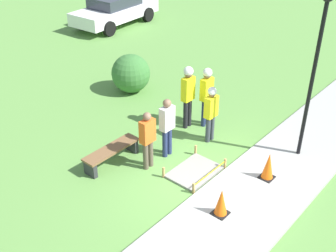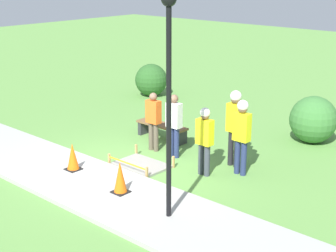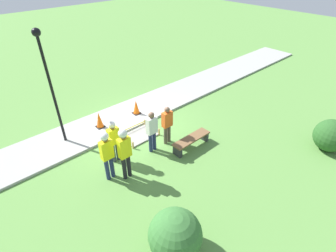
{
  "view_description": "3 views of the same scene",
  "coord_description": "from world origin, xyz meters",
  "px_view_note": "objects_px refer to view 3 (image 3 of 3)",
  "views": [
    {
      "loc": [
        -6.71,
        -4.57,
        6.57
      ],
      "look_at": [
        0.45,
        1.61,
        0.91
      ],
      "focal_mm": 45.0,
      "sensor_mm": 36.0,
      "label": 1
    },
    {
      "loc": [
        8.84,
        -7.96,
        4.85
      ],
      "look_at": [
        0.47,
        1.37,
        0.92
      ],
      "focal_mm": 55.0,
      "sensor_mm": 36.0,
      "label": 2
    },
    {
      "loc": [
        5.25,
        7.85,
        6.43
      ],
      "look_at": [
        -0.31,
        1.68,
        0.8
      ],
      "focal_mm": 28.0,
      "sensor_mm": 36.0,
      "label": 3
    }
  ],
  "objects_px": {
    "traffic_cone_near_patch": "(136,107)",
    "lamppost_near": "(48,74)",
    "traffic_cone_far_patch": "(99,120)",
    "worker_assistant": "(114,138)",
    "park_bench": "(191,141)",
    "bystander_in_gray_shirt": "(152,130)",
    "worker_supervisor": "(124,149)",
    "bystander_in_orange_shirt": "(167,123)",
    "worker_trainee": "(107,152)"
  },
  "relations": [
    {
      "from": "bystander_in_gray_shirt",
      "to": "lamppost_near",
      "type": "relative_size",
      "value": 0.39
    },
    {
      "from": "traffic_cone_near_patch",
      "to": "worker_assistant",
      "type": "distance_m",
      "value": 3.22
    },
    {
      "from": "park_bench",
      "to": "lamppost_near",
      "type": "distance_m",
      "value": 5.63
    },
    {
      "from": "worker_assistant",
      "to": "worker_supervisor",
      "type": "bearing_deg",
      "value": 79.17
    },
    {
      "from": "bystander_in_gray_shirt",
      "to": "park_bench",
      "type": "bearing_deg",
      "value": 144.83
    },
    {
      "from": "park_bench",
      "to": "lamppost_near",
      "type": "height_order",
      "value": "lamppost_near"
    },
    {
      "from": "worker_supervisor",
      "to": "lamppost_near",
      "type": "xyz_separation_m",
      "value": [
        0.73,
        -3.26,
        1.7
      ]
    },
    {
      "from": "bystander_in_gray_shirt",
      "to": "lamppost_near",
      "type": "xyz_separation_m",
      "value": [
        2.26,
        -2.73,
        1.93
      ]
    },
    {
      "from": "traffic_cone_near_patch",
      "to": "park_bench",
      "type": "distance_m",
      "value": 3.36
    },
    {
      "from": "traffic_cone_near_patch",
      "to": "traffic_cone_far_patch",
      "type": "height_order",
      "value": "traffic_cone_far_patch"
    },
    {
      "from": "park_bench",
      "to": "lamppost_near",
      "type": "xyz_separation_m",
      "value": [
        3.49,
        -3.59,
        2.57
      ]
    },
    {
      "from": "bystander_in_orange_shirt",
      "to": "traffic_cone_far_patch",
      "type": "bearing_deg",
      "value": -60.38
    },
    {
      "from": "worker_assistant",
      "to": "lamppost_near",
      "type": "xyz_separation_m",
      "value": [
        0.91,
        -2.29,
        1.9
      ]
    },
    {
      "from": "traffic_cone_near_patch",
      "to": "worker_supervisor",
      "type": "xyz_separation_m",
      "value": [
        2.6,
        3.02,
        0.76
      ]
    },
    {
      "from": "lamppost_near",
      "to": "park_bench",
      "type": "bearing_deg",
      "value": 134.14
    },
    {
      "from": "traffic_cone_near_patch",
      "to": "worker_assistant",
      "type": "height_order",
      "value": "worker_assistant"
    },
    {
      "from": "worker_supervisor",
      "to": "worker_assistant",
      "type": "height_order",
      "value": "worker_supervisor"
    },
    {
      "from": "traffic_cone_near_patch",
      "to": "bystander_in_orange_shirt",
      "type": "distance_m",
      "value": 2.56
    },
    {
      "from": "worker_supervisor",
      "to": "bystander_in_gray_shirt",
      "type": "xyz_separation_m",
      "value": [
        -1.53,
        -0.53,
        -0.23
      ]
    },
    {
      "from": "bystander_in_orange_shirt",
      "to": "bystander_in_gray_shirt",
      "type": "xyz_separation_m",
      "value": [
        0.74,
        -0.01,
        0.05
      ]
    },
    {
      "from": "traffic_cone_far_patch",
      "to": "bystander_in_gray_shirt",
      "type": "height_order",
      "value": "bystander_in_gray_shirt"
    },
    {
      "from": "traffic_cone_near_patch",
      "to": "lamppost_near",
      "type": "distance_m",
      "value": 4.15
    },
    {
      "from": "lamppost_near",
      "to": "worker_trainee",
      "type": "bearing_deg",
      "value": 95.67
    },
    {
      "from": "park_bench",
      "to": "traffic_cone_near_patch",
      "type": "bearing_deg",
      "value": -87.34
    },
    {
      "from": "bystander_in_orange_shirt",
      "to": "traffic_cone_near_patch",
      "type": "bearing_deg",
      "value": -97.44
    },
    {
      "from": "traffic_cone_far_patch",
      "to": "park_bench",
      "type": "xyz_separation_m",
      "value": [
        -1.98,
        3.49,
        -0.14
      ]
    },
    {
      "from": "park_bench",
      "to": "lamppost_near",
      "type": "relative_size",
      "value": 0.39
    },
    {
      "from": "lamppost_near",
      "to": "worker_assistant",
      "type": "bearing_deg",
      "value": 111.74
    },
    {
      "from": "worker_assistant",
      "to": "lamppost_near",
      "type": "bearing_deg",
      "value": -68.26
    },
    {
      "from": "traffic_cone_near_patch",
      "to": "worker_assistant",
      "type": "bearing_deg",
      "value": 40.31
    },
    {
      "from": "worker_supervisor",
      "to": "traffic_cone_far_patch",
      "type": "bearing_deg",
      "value": -103.93
    },
    {
      "from": "bystander_in_orange_shirt",
      "to": "bystander_in_gray_shirt",
      "type": "height_order",
      "value": "bystander_in_gray_shirt"
    },
    {
      "from": "worker_assistant",
      "to": "worker_trainee",
      "type": "distance_m",
      "value": 0.89
    },
    {
      "from": "worker_supervisor",
      "to": "bystander_in_orange_shirt",
      "type": "relative_size",
      "value": 1.2
    },
    {
      "from": "park_bench",
      "to": "worker_trainee",
      "type": "xyz_separation_m",
      "value": [
        3.2,
        -0.68,
        0.8
      ]
    },
    {
      "from": "traffic_cone_far_patch",
      "to": "lamppost_near",
      "type": "xyz_separation_m",
      "value": [
        1.51,
        -0.11,
        2.44
      ]
    },
    {
      "from": "traffic_cone_near_patch",
      "to": "bystander_in_orange_shirt",
      "type": "relative_size",
      "value": 0.41
    },
    {
      "from": "worker_trainee",
      "to": "worker_supervisor",
      "type": "bearing_deg",
      "value": 141.71
    },
    {
      "from": "worker_trainee",
      "to": "bystander_in_orange_shirt",
      "type": "xyz_separation_m",
      "value": [
        -2.72,
        -0.17,
        -0.21
      ]
    },
    {
      "from": "worker_supervisor",
      "to": "lamppost_near",
      "type": "height_order",
      "value": "lamppost_near"
    },
    {
      "from": "bystander_in_gray_shirt",
      "to": "lamppost_near",
      "type": "height_order",
      "value": "lamppost_near"
    },
    {
      "from": "worker_trainee",
      "to": "traffic_cone_far_patch",
      "type": "bearing_deg",
      "value": -113.56
    },
    {
      "from": "traffic_cone_near_patch",
      "to": "lamppost_near",
      "type": "bearing_deg",
      "value": -4.15
    },
    {
      "from": "traffic_cone_far_patch",
      "to": "worker_assistant",
      "type": "relative_size",
      "value": 0.43
    },
    {
      "from": "traffic_cone_far_patch",
      "to": "bystander_in_orange_shirt",
      "type": "distance_m",
      "value": 3.06
    },
    {
      "from": "worker_trainee",
      "to": "bystander_in_gray_shirt",
      "type": "distance_m",
      "value": 1.99
    },
    {
      "from": "traffic_cone_far_patch",
      "to": "worker_supervisor",
      "type": "xyz_separation_m",
      "value": [
        0.78,
        3.15,
        0.74
      ]
    },
    {
      "from": "traffic_cone_near_patch",
      "to": "worker_trainee",
      "type": "height_order",
      "value": "worker_trainee"
    },
    {
      "from": "park_bench",
      "to": "worker_supervisor",
      "type": "bearing_deg",
      "value": -6.93
    },
    {
      "from": "traffic_cone_near_patch",
      "to": "park_bench",
      "type": "relative_size",
      "value": 0.4
    }
  ]
}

